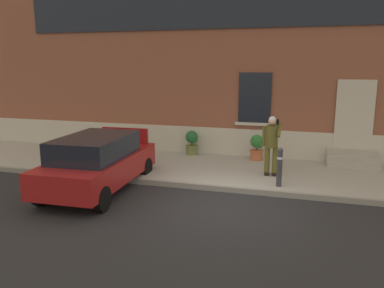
% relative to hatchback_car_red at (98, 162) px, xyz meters
% --- Properties ---
extents(ground_plane, '(80.00, 80.00, 0.00)m').
position_rel_hatchback_car_red_xyz_m(ground_plane, '(3.39, -0.12, -0.79)').
color(ground_plane, '#232326').
extents(sidewalk, '(24.00, 3.60, 0.15)m').
position_rel_hatchback_car_red_xyz_m(sidewalk, '(3.39, 2.68, -0.71)').
color(sidewalk, '#99968E').
rests_on(sidewalk, ground).
extents(curb_edge, '(24.00, 0.12, 0.15)m').
position_rel_hatchback_car_red_xyz_m(curb_edge, '(3.39, 0.82, -0.71)').
color(curb_edge, gray).
rests_on(curb_edge, ground).
extents(building_facade, '(24.00, 1.52, 7.50)m').
position_rel_hatchback_car_red_xyz_m(building_facade, '(3.39, 5.17, 2.94)').
color(building_facade, brown).
rests_on(building_facade, ground).
extents(entrance_stoop, '(1.56, 0.96, 0.48)m').
position_rel_hatchback_car_red_xyz_m(entrance_stoop, '(6.74, 4.11, -0.45)').
color(entrance_stoop, '#9E998E').
rests_on(entrance_stoop, sidewalk).
extents(hatchback_car_red, '(1.90, 4.12, 1.50)m').
position_rel_hatchback_car_red_xyz_m(hatchback_car_red, '(0.00, 0.00, 0.00)').
color(hatchback_car_red, maroon).
rests_on(hatchback_car_red, ground).
extents(bollard_near_person, '(0.15, 0.15, 1.04)m').
position_rel_hatchback_car_red_xyz_m(bollard_near_person, '(4.64, 1.23, -0.08)').
color(bollard_near_person, '#333338').
rests_on(bollard_near_person, sidewalk).
extents(person_on_phone, '(0.51, 0.49, 1.75)m').
position_rel_hatchback_car_red_xyz_m(person_on_phone, '(4.34, 2.15, 0.36)').
color(person_on_phone, '#514C1E').
rests_on(person_on_phone, sidewalk).
extents(planter_cream, '(0.44, 0.44, 0.86)m').
position_rel_hatchback_car_red_xyz_m(planter_cream, '(-0.92, 3.74, -0.18)').
color(planter_cream, beige).
rests_on(planter_cream, sidewalk).
extents(planter_olive, '(0.44, 0.44, 0.86)m').
position_rel_hatchback_car_red_xyz_m(planter_olive, '(1.40, 4.11, -0.18)').
color(planter_olive, '#606B38').
rests_on(planter_olive, sidewalk).
extents(planter_terracotta, '(0.44, 0.44, 0.86)m').
position_rel_hatchback_car_red_xyz_m(planter_terracotta, '(3.72, 3.95, -0.18)').
color(planter_terracotta, '#B25B38').
rests_on(planter_terracotta, sidewalk).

